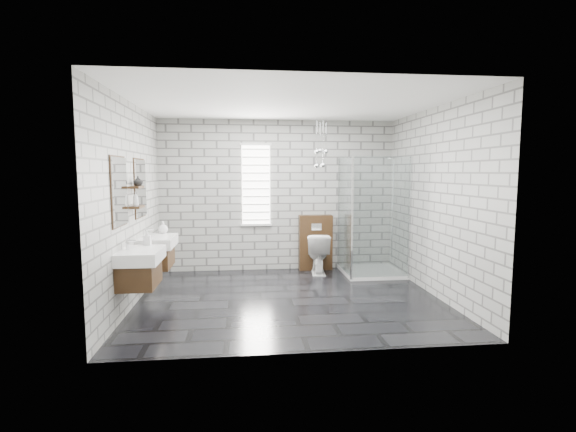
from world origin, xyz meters
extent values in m
cube|color=black|center=(0.00, 0.00, -0.01)|extent=(4.20, 3.60, 0.02)
cube|color=white|center=(0.00, 0.00, 2.71)|extent=(4.20, 3.60, 0.02)
cube|color=#A4A49F|center=(0.00, 1.81, 1.35)|extent=(4.20, 0.02, 2.70)
cube|color=#A4A49F|center=(0.00, -1.81, 1.35)|extent=(4.20, 0.02, 2.70)
cube|color=#A4A49F|center=(-2.11, 0.00, 1.35)|extent=(0.02, 3.60, 2.70)
cube|color=#A4A49F|center=(2.11, 0.00, 1.35)|extent=(0.02, 3.60, 2.70)
cube|color=#3B2512|center=(-1.89, -0.61, 0.55)|extent=(0.42, 0.62, 0.30)
cube|color=silver|center=(-1.69, -0.61, 0.58)|extent=(0.02, 0.35, 0.01)
cube|color=white|center=(-1.87, -0.61, 0.77)|extent=(0.47, 0.70, 0.15)
cylinder|color=silver|center=(-2.02, -0.61, 0.91)|extent=(0.04, 0.04, 0.12)
cylinder|color=silver|center=(-1.97, -0.61, 0.96)|extent=(0.10, 0.02, 0.02)
cube|color=white|center=(-2.08, -0.61, 1.55)|extent=(0.03, 0.55, 0.80)
cube|color=#3B2512|center=(-2.09, -0.61, 1.55)|extent=(0.01, 0.59, 0.84)
cube|color=#3B2512|center=(-1.89, 0.41, 0.55)|extent=(0.42, 0.62, 0.30)
cube|color=silver|center=(-1.69, 0.41, 0.58)|extent=(0.02, 0.35, 0.01)
cube|color=white|center=(-1.87, 0.41, 0.77)|extent=(0.47, 0.70, 0.15)
cylinder|color=silver|center=(-2.02, 0.41, 0.91)|extent=(0.04, 0.04, 0.12)
cylinder|color=silver|center=(-1.97, 0.41, 0.96)|extent=(0.10, 0.02, 0.02)
cube|color=white|center=(-2.08, 0.41, 1.55)|extent=(0.03, 0.55, 0.80)
cube|color=#3B2512|center=(-2.09, 0.41, 1.55)|extent=(0.01, 0.59, 0.84)
cube|color=#3B2512|center=(-2.03, -0.05, 1.32)|extent=(0.14, 0.30, 0.03)
cube|color=#3B2512|center=(-2.03, -0.05, 1.58)|extent=(0.14, 0.30, 0.03)
cube|color=white|center=(-0.40, 1.79, 1.55)|extent=(0.50, 0.02, 1.40)
cube|color=white|center=(-0.40, 1.77, 2.27)|extent=(0.56, 0.04, 0.04)
cube|color=white|center=(-0.40, 1.77, 0.83)|extent=(0.56, 0.04, 0.04)
cube|color=white|center=(-0.40, 1.77, 0.92)|extent=(0.48, 0.01, 0.02)
cube|color=white|center=(-0.40, 1.77, 1.06)|extent=(0.48, 0.01, 0.02)
cube|color=white|center=(-0.40, 1.77, 1.20)|extent=(0.48, 0.01, 0.02)
cube|color=white|center=(-0.40, 1.77, 1.34)|extent=(0.48, 0.01, 0.02)
cube|color=white|center=(-0.40, 1.77, 1.48)|extent=(0.48, 0.01, 0.02)
cube|color=white|center=(-0.40, 1.77, 1.62)|extent=(0.48, 0.01, 0.02)
cube|color=white|center=(-0.40, 1.77, 1.76)|extent=(0.48, 0.01, 0.02)
cube|color=white|center=(-0.40, 1.77, 1.90)|extent=(0.48, 0.01, 0.02)
cube|color=white|center=(-0.40, 1.77, 2.04)|extent=(0.48, 0.01, 0.03)
cube|color=white|center=(-0.40, 1.77, 2.18)|extent=(0.48, 0.01, 0.03)
cube|color=#3B2512|center=(0.67, 1.70, 0.50)|extent=(0.60, 0.20, 1.00)
cube|color=silver|center=(0.67, 1.60, 0.80)|extent=(0.18, 0.01, 0.12)
cube|color=white|center=(1.60, 1.30, 0.03)|extent=(1.00, 1.00, 0.06)
cube|color=silver|center=(1.60, 0.81, 1.03)|extent=(1.00, 0.01, 2.00)
cube|color=silver|center=(1.11, 1.30, 1.03)|extent=(0.01, 1.00, 2.00)
cube|color=silver|center=(1.11, 0.81, 1.03)|extent=(0.03, 0.03, 2.00)
cube|color=silver|center=(2.08, 0.81, 1.03)|extent=(0.03, 0.03, 2.00)
cylinder|color=silver|center=(2.04, 1.50, 1.10)|extent=(0.02, 0.02, 1.80)
cylinder|color=silver|center=(1.96, 1.50, 2.02)|extent=(0.14, 0.14, 0.02)
sphere|color=silver|center=(0.62, 1.32, 2.12)|extent=(0.09, 0.09, 0.09)
cylinder|color=silver|center=(0.62, 1.32, 2.43)|extent=(0.01, 0.01, 0.53)
sphere|color=silver|center=(0.72, 1.31, 1.89)|extent=(0.09, 0.09, 0.09)
cylinder|color=silver|center=(0.72, 1.31, 2.32)|extent=(0.01, 0.01, 0.76)
sphere|color=silver|center=(0.69, 1.44, 2.14)|extent=(0.09, 0.09, 0.09)
cylinder|color=silver|center=(0.69, 1.44, 2.44)|extent=(0.01, 0.01, 0.51)
sphere|color=silver|center=(0.63, 1.41, 1.89)|extent=(0.09, 0.09, 0.09)
cylinder|color=silver|center=(0.63, 1.41, 2.32)|extent=(0.01, 0.01, 0.77)
sphere|color=silver|center=(0.79, 1.43, 2.13)|extent=(0.09, 0.09, 0.09)
cylinder|color=silver|center=(0.79, 1.43, 2.44)|extent=(0.01, 0.01, 0.52)
imported|color=white|center=(0.67, 1.45, 0.35)|extent=(0.47, 0.73, 0.71)
imported|color=#B2B2B2|center=(-1.86, -0.29, 0.94)|extent=(0.08, 0.09, 0.19)
imported|color=#B2B2B2|center=(-1.85, 0.75, 0.94)|extent=(0.15, 0.15, 0.18)
imported|color=#B2B2B2|center=(-2.02, -0.13, 1.43)|extent=(0.09, 0.09, 0.19)
imported|color=#B2B2B2|center=(-2.02, 0.03, 1.66)|extent=(0.13, 0.13, 0.13)
camera|label=1|loc=(-0.63, -5.70, 1.78)|focal=26.00mm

